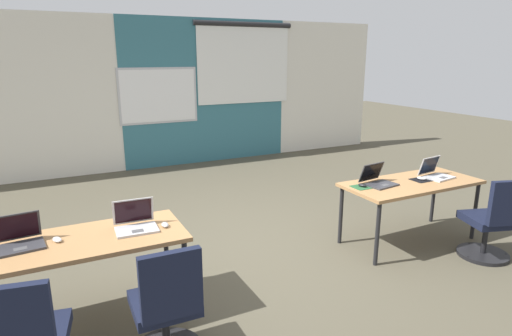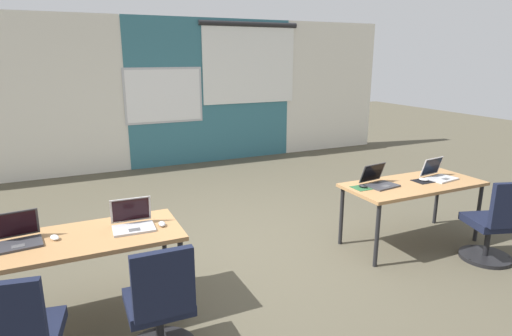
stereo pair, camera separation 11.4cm
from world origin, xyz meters
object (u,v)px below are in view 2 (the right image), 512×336
at_px(laptop_near_right_inner, 379,181).
at_px(mouse_near_left_inner, 162,224).
at_px(desk_near_left, 78,245).
at_px(chair_near_left_inner, 161,313).
at_px(laptop_near_left_inner, 133,222).
at_px(mouse_near_right_inner, 363,186).
at_px(desk_near_right, 413,188).
at_px(mouse_near_right_end, 423,179).
at_px(laptop_near_left_end, 17,237).
at_px(mouse_near_left_end, 55,237).
at_px(chair_near_right_end, 494,228).
at_px(laptop_near_right_end, 438,174).

distance_m(laptop_near_right_inner, mouse_near_left_inner, 2.43).
height_order(desk_near_left, chair_near_left_inner, chair_near_left_inner).
bearing_deg(chair_near_left_inner, laptop_near_left_inner, -86.54).
relative_size(mouse_near_right_inner, laptop_near_left_inner, 0.33).
distance_m(desk_near_right, mouse_near_right_end, 0.17).
distance_m(laptop_near_left_end, mouse_near_left_end, 0.26).
distance_m(laptop_near_right_inner, chair_near_right_end, 1.24).
distance_m(chair_near_left_inner, laptop_near_right_end, 3.53).
relative_size(laptop_near_right_end, chair_near_right_end, 0.40).
height_order(laptop_near_right_inner, chair_near_left_inner, laptop_near_right_inner).
xyz_separation_m(laptop_near_left_inner, laptop_near_right_end, (3.46, -0.01, -0.00)).
distance_m(mouse_near_right_inner, chair_near_left_inner, 2.57).
xyz_separation_m(desk_near_left, laptop_near_left_inner, (0.43, 0.02, 0.11)).
relative_size(desk_near_right, mouse_near_right_end, 14.06).
height_order(mouse_near_left_end, mouse_near_right_end, mouse_near_right_end).
bearing_deg(desk_near_right, mouse_near_right_end, 0.50).
bearing_deg(laptop_near_right_inner, mouse_near_right_inner, 172.49).
height_order(desk_near_right, mouse_near_left_end, mouse_near_left_end).
bearing_deg(desk_near_left, laptop_near_right_inner, 1.76).
bearing_deg(mouse_near_left_inner, mouse_near_right_inner, 3.44).
xyz_separation_m(desk_near_left, laptop_near_right_inner, (3.08, 0.09, 0.11)).
bearing_deg(mouse_near_right_inner, laptop_near_left_end, -179.72).
relative_size(mouse_near_left_end, mouse_near_left_inner, 1.11).
bearing_deg(laptop_near_left_end, laptop_near_right_inner, -5.68).
distance_m(laptop_near_left_end, laptop_near_left_inner, 0.85).
bearing_deg(laptop_near_left_inner, laptop_near_right_end, 2.57).
distance_m(laptop_near_left_end, mouse_near_left_inner, 1.08).
height_order(mouse_near_right_inner, chair_near_right_end, chair_near_right_end).
relative_size(mouse_near_left_inner, chair_near_right_end, 0.11).
xyz_separation_m(desk_near_right, laptop_near_right_inner, (-0.42, 0.09, 0.11)).
xyz_separation_m(laptop_near_right_inner, chair_near_left_inner, (-2.62, -0.85, -0.39)).
relative_size(laptop_near_left_inner, chair_near_right_end, 0.37).
xyz_separation_m(desk_near_right, mouse_near_right_end, (0.15, 0.00, 0.08)).
relative_size(desk_near_right, laptop_near_right_inner, 4.33).
height_order(mouse_near_left_end, chair_near_left_inner, chair_near_left_inner).
xyz_separation_m(mouse_near_left_end, laptop_near_right_end, (4.05, -0.02, 0.03)).
height_order(laptop_near_left_inner, chair_near_right_end, laptop_near_left_inner).
distance_m(mouse_near_left_inner, chair_near_right_end, 3.35).
xyz_separation_m(desk_near_left, chair_near_left_inner, (0.47, -0.75, -0.28)).
relative_size(laptop_near_left_end, chair_near_left_inner, 0.39).
bearing_deg(mouse_near_right_end, laptop_near_left_inner, 179.58).
relative_size(desk_near_right, laptop_near_left_inner, 4.67).
xyz_separation_m(laptop_near_left_inner, chair_near_right_end, (3.49, -0.75, -0.39)).
relative_size(mouse_near_left_end, chair_near_right_end, 0.12).
relative_size(desk_near_left, laptop_near_right_end, 4.35).
relative_size(chair_near_left_inner, chair_near_right_end, 1.00).
height_order(laptop_near_left_inner, mouse_near_right_end, laptop_near_left_inner).
xyz_separation_m(mouse_near_right_end, chair_near_right_end, (0.27, -0.73, -0.36)).
bearing_deg(desk_near_left, mouse_near_left_inner, -3.45).
height_order(desk_near_right, mouse_near_left_inner, mouse_near_left_inner).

